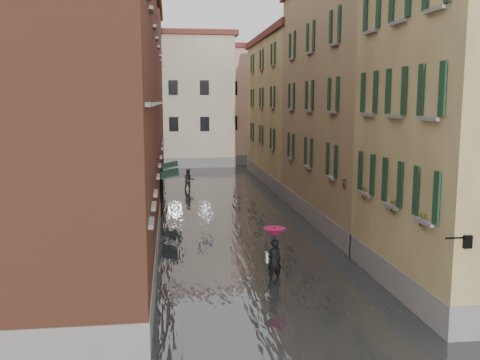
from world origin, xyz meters
TOP-DOWN VIEW (x-y plane):
  - ground at (0.00, 0.00)m, footprint 120.00×120.00m
  - floodwater at (0.00, 13.00)m, footprint 10.00×60.00m
  - building_left_near at (-7.00, -2.00)m, footprint 6.00×8.00m
  - building_left_mid at (-7.00, 9.00)m, footprint 6.00×14.00m
  - building_left_far at (-7.00, 24.00)m, footprint 6.00×16.00m
  - building_right_near at (7.00, -2.00)m, footprint 6.00×8.00m
  - building_right_mid at (7.00, 9.00)m, footprint 6.00×14.00m
  - building_right_far at (7.00, 24.00)m, footprint 6.00×16.00m
  - building_end_cream at (-3.00, 38.00)m, footprint 12.00×9.00m
  - building_end_pink at (6.00, 40.00)m, footprint 10.00×9.00m
  - awning_near at (-3.48, 12.00)m, footprint 1.09×3.18m
  - awning_far at (-3.49, 16.17)m, footprint 1.09×2.75m
  - wall_lantern at (4.33, -6.00)m, footprint 0.71×0.22m
  - window_planters at (4.12, -0.75)m, footprint 0.59×8.06m
  - pedestrian_main at (0.36, -0.03)m, footprint 0.86×0.86m
  - pedestrian_far at (-2.06, 20.56)m, footprint 0.94×0.80m

SIDE VIEW (x-z plane):
  - ground at x=0.00m, z-range 0.00..0.00m
  - floodwater at x=0.00m, z-range 0.00..0.20m
  - pedestrian_far at x=-2.06m, z-range 0.00..1.71m
  - pedestrian_main at x=0.36m, z-range 0.17..2.23m
  - awning_far at x=-3.49m, z-range 1.06..3.86m
  - awning_near at x=-3.48m, z-range 1.07..3.87m
  - wall_lantern at x=4.33m, z-range 2.83..3.18m
  - window_planters at x=4.12m, z-range 3.09..3.93m
  - building_right_near at x=7.00m, z-range 0.00..11.50m
  - building_right_far at x=7.00m, z-range 0.00..11.50m
  - building_end_pink at x=6.00m, z-range 0.00..12.00m
  - building_left_mid at x=-7.00m, z-range 0.00..12.50m
  - building_left_near at x=-7.00m, z-range 0.00..13.00m
  - building_right_mid at x=7.00m, z-range 0.00..13.00m
  - building_end_cream at x=-3.00m, z-range 0.00..13.00m
  - building_left_far at x=-7.00m, z-range 0.00..14.00m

